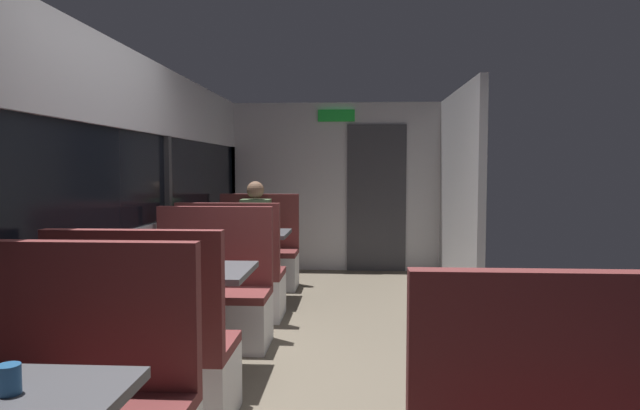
# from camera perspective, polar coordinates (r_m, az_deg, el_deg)

# --- Properties ---
(ground_plane) EXTENTS (3.30, 9.20, 0.02)m
(ground_plane) POSITION_cam_1_polar(r_m,az_deg,el_deg) (3.88, -0.47, -17.83)
(ground_plane) COLOR #665B4C
(carriage_window_panel_left) EXTENTS (0.09, 8.48, 2.30)m
(carriage_window_panel_left) POSITION_cam_1_polar(r_m,az_deg,el_deg) (3.99, -21.76, -0.95)
(carriage_window_panel_left) COLOR #B2B2B7
(carriage_window_panel_left) RESTS_ON ground_plane
(carriage_end_bulkhead) EXTENTS (2.90, 0.11, 2.30)m
(carriage_end_bulkhead) POSITION_cam_1_polar(r_m,az_deg,el_deg) (7.80, 2.08, 1.73)
(carriage_end_bulkhead) COLOR #B2B2B7
(carriage_end_bulkhead) RESTS_ON ground_plane
(carriage_aisle_panel_right) EXTENTS (0.08, 2.40, 2.30)m
(carriage_aisle_panel_right) POSITION_cam_1_polar(r_m,az_deg,el_deg) (6.71, 13.79, 1.39)
(carriage_aisle_panel_right) COLOR #B2B2B7
(carriage_aisle_panel_right) RESTS_ON ground_plane
(dining_table_mid_window) EXTENTS (0.90, 0.70, 0.74)m
(dining_table_mid_window) POSITION_cam_1_polar(r_m,az_deg,el_deg) (3.95, -13.55, -7.69)
(dining_table_mid_window) COLOR #9E9EA3
(dining_table_mid_window) RESTS_ON ground_plane
(bench_mid_window_facing_end) EXTENTS (0.95, 0.50, 1.10)m
(bench_mid_window_facing_end) POSITION_cam_1_polar(r_m,az_deg,el_deg) (3.39, -17.05, -15.13)
(bench_mid_window_facing_end) COLOR silver
(bench_mid_window_facing_end) RESTS_ON ground_plane
(bench_mid_window_facing_entry) EXTENTS (0.95, 0.50, 1.10)m
(bench_mid_window_facing_entry) POSITION_cam_1_polar(r_m,az_deg,el_deg) (4.68, -10.95, -9.76)
(bench_mid_window_facing_entry) COLOR silver
(bench_mid_window_facing_entry) RESTS_ON ground_plane
(dining_table_far_window) EXTENTS (0.90, 0.70, 0.74)m
(dining_table_far_window) POSITION_cam_1_polar(r_m,az_deg,el_deg) (6.05, -7.45, -3.63)
(dining_table_far_window) COLOR #9E9EA3
(dining_table_far_window) RESTS_ON ground_plane
(bench_far_window_facing_end) EXTENTS (0.95, 0.50, 1.10)m
(bench_far_window_facing_end) POSITION_cam_1_polar(r_m,az_deg,el_deg) (5.43, -8.84, -7.83)
(bench_far_window_facing_end) COLOR silver
(bench_far_window_facing_end) RESTS_ON ground_plane
(bench_far_window_facing_entry) EXTENTS (0.95, 0.50, 1.10)m
(bench_far_window_facing_entry) POSITION_cam_1_polar(r_m,az_deg,el_deg) (6.78, -6.31, -5.48)
(bench_far_window_facing_entry) COLOR silver
(bench_far_window_facing_entry) RESTS_ON ground_plane
(seated_passenger) EXTENTS (0.47, 0.55, 1.26)m
(seated_passenger) POSITION_cam_1_polar(r_m,az_deg,el_deg) (6.68, -6.42, -3.81)
(seated_passenger) COLOR #26262D
(seated_passenger) RESTS_ON ground_plane
(coffee_cup_primary) EXTENTS (0.07, 0.07, 0.09)m
(coffee_cup_primary) POSITION_cam_1_polar(r_m,az_deg,el_deg) (2.01, -28.82, -15.12)
(coffee_cup_primary) COLOR #26598C
(coffee_cup_primary) RESTS_ON dining_table_near_window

